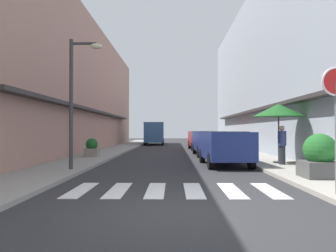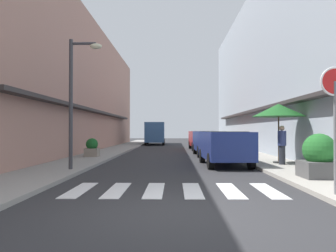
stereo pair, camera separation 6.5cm
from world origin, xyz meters
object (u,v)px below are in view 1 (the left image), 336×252
(planter_corner, at_px, (320,157))
(parked_car_near, at_px, (225,144))
(planter_midblock, at_px, (92,148))
(pedestrian_walking_near, at_px, (282,144))
(street_lamp, at_px, (77,88))
(parked_car_far, at_px, (201,138))
(parked_car_mid, at_px, (210,140))
(round_street_sign, at_px, (336,96))
(delivery_van, at_px, (154,131))
(cafe_umbrella, at_px, (279,111))

(planter_corner, bearing_deg, parked_car_near, 116.03)
(planter_midblock, bearing_deg, pedestrian_walking_near, -24.26)
(street_lamp, bearing_deg, pedestrian_walking_near, 12.77)
(parked_car_far, relative_size, pedestrian_walking_near, 2.79)
(street_lamp, distance_m, planter_midblock, 6.34)
(parked_car_mid, bearing_deg, round_street_sign, -83.80)
(pedestrian_walking_near, bearing_deg, planter_midblock, 165.39)
(round_street_sign, bearing_deg, planter_midblock, 127.48)
(parked_car_near, relative_size, street_lamp, 0.88)
(parked_car_mid, relative_size, round_street_sign, 1.48)
(parked_car_far, height_order, planter_corner, parked_car_far)
(parked_car_near, relative_size, parked_car_mid, 1.00)
(street_lamp, bearing_deg, round_street_sign, -32.92)
(planter_corner, bearing_deg, parked_car_far, 97.51)
(delivery_van, relative_size, street_lamp, 1.16)
(parked_car_near, distance_m, planter_corner, 4.86)
(street_lamp, height_order, pedestrian_walking_near, street_lamp)
(parked_car_mid, bearing_deg, street_lamp, -125.24)
(parked_car_mid, distance_m, planter_corner, 10.27)
(delivery_van, relative_size, planter_midblock, 5.58)
(pedestrian_walking_near, bearing_deg, delivery_van, 116.39)
(parked_car_near, relative_size, planter_corner, 3.16)
(parked_car_near, height_order, parked_car_mid, same)
(parked_car_mid, distance_m, street_lamp, 10.06)
(street_lamp, bearing_deg, parked_car_mid, 54.76)
(parked_car_far, xyz_separation_m, cafe_umbrella, (2.32, -11.76, 1.44))
(parked_car_far, xyz_separation_m, street_lamp, (-5.68, -14.16, 2.11))
(parked_car_far, bearing_deg, planter_midblock, -128.06)
(parked_car_mid, height_order, delivery_van, delivery_van)
(parked_car_far, distance_m, cafe_umbrella, 12.07)
(round_street_sign, height_order, planter_midblock, round_street_sign)
(parked_car_mid, xyz_separation_m, pedestrian_walking_near, (2.27, -6.23, 0.03))
(delivery_van, bearing_deg, cafe_umbrella, -72.66)
(round_street_sign, distance_m, planter_corner, 3.08)
(round_street_sign, bearing_deg, street_lamp, 147.08)
(cafe_umbrella, relative_size, pedestrian_walking_near, 1.60)
(pedestrian_walking_near, bearing_deg, street_lamp, -157.58)
(delivery_van, xyz_separation_m, round_street_sign, (5.56, -27.83, 0.85))
(parked_car_far, distance_m, planter_corner, 16.30)
(planter_corner, bearing_deg, delivery_van, 104.05)
(parked_car_near, xyz_separation_m, planter_midblock, (-6.56, 3.42, -0.34))
(delivery_van, xyz_separation_m, street_lamp, (-1.48, -23.26, 1.63))
(round_street_sign, height_order, street_lamp, street_lamp)
(parked_car_far, distance_m, round_street_sign, 18.82)
(parked_car_near, xyz_separation_m, round_street_sign, (1.37, -6.92, 1.34))
(street_lamp, distance_m, planter_corner, 8.38)
(parked_car_far, distance_m, pedestrian_walking_near, 12.56)
(parked_car_near, distance_m, planter_midblock, 7.41)
(street_lamp, distance_m, cafe_umbrella, 8.38)
(parked_car_near, bearing_deg, parked_car_mid, 90.00)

